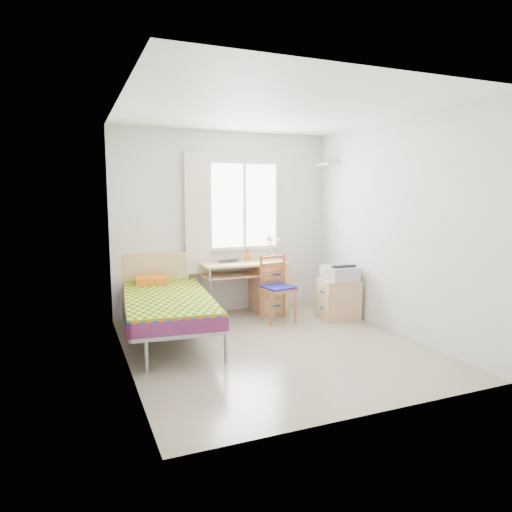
{
  "coord_description": "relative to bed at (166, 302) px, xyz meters",
  "views": [
    {
      "loc": [
        -2.09,
        -4.53,
        1.71
      ],
      "look_at": [
        0.0,
        0.55,
        0.97
      ],
      "focal_mm": 32.0,
      "sensor_mm": 36.0,
      "label": 1
    }
  ],
  "objects": [
    {
      "name": "floor",
      "position": [
        1.06,
        -0.79,
        -0.44
      ],
      "size": [
        3.5,
        3.5,
        0.0
      ],
      "primitive_type": "plane",
      "color": "#BCAD93",
      "rests_on": "ground"
    },
    {
      "name": "ceiling",
      "position": [
        1.06,
        -0.79,
        2.16
      ],
      "size": [
        3.5,
        3.5,
        0.0
      ],
      "primitive_type": "plane",
      "rotation": [
        3.14,
        0.0,
        0.0
      ],
      "color": "white",
      "rests_on": "wall_back"
    },
    {
      "name": "wall_back",
      "position": [
        1.06,
        0.96,
        0.86
      ],
      "size": [
        3.2,
        0.0,
        3.2
      ],
      "primitive_type": "plane",
      "rotation": [
        1.57,
        0.0,
        0.0
      ],
      "color": "silver",
      "rests_on": "ground"
    },
    {
      "name": "wall_left",
      "position": [
        -0.54,
        -0.79,
        0.86
      ],
      "size": [
        0.0,
        3.5,
        3.5
      ],
      "primitive_type": "plane",
      "rotation": [
        1.57,
        0.0,
        1.57
      ],
      "color": "silver",
      "rests_on": "ground"
    },
    {
      "name": "wall_right",
      "position": [
        2.66,
        -0.79,
        0.86
      ],
      "size": [
        0.0,
        3.5,
        3.5
      ],
      "primitive_type": "plane",
      "rotation": [
        1.57,
        0.0,
        -1.57
      ],
      "color": "silver",
      "rests_on": "ground"
    },
    {
      "name": "window",
      "position": [
        1.36,
        0.93,
        1.11
      ],
      "size": [
        1.1,
        0.04,
        1.3
      ],
      "color": "white",
      "rests_on": "wall_back"
    },
    {
      "name": "curtain",
      "position": [
        0.64,
        0.89,
        1.01
      ],
      "size": [
        0.35,
        0.05,
        1.7
      ],
      "primitive_type": "cube",
      "color": "beige",
      "rests_on": "wall_back"
    },
    {
      "name": "floating_shelf",
      "position": [
        2.55,
        0.61,
        1.71
      ],
      "size": [
        0.2,
        0.32,
        0.03
      ],
      "primitive_type": "cube",
      "color": "white",
      "rests_on": "wall_right"
    },
    {
      "name": "bed",
      "position": [
        0.0,
        0.0,
        0.0
      ],
      "size": [
        1.19,
        2.2,
        0.92
      ],
      "rotation": [
        0.0,
        0.0,
        -0.1
      ],
      "color": "gray",
      "rests_on": "floor"
    },
    {
      "name": "desk",
      "position": [
        1.56,
        0.66,
        -0.03
      ],
      "size": [
        1.22,
        0.58,
        0.76
      ],
      "rotation": [
        0.0,
        0.0,
        -0.02
      ],
      "color": "#DDB474",
      "rests_on": "floor"
    },
    {
      "name": "chair",
      "position": [
        1.55,
        0.18,
        0.07
      ],
      "size": [
        0.46,
        0.46,
        0.91
      ],
      "rotation": [
        0.0,
        0.0,
        0.19
      ],
      "color": "#AC6B21",
      "rests_on": "floor"
    },
    {
      "name": "cabinet",
      "position": [
        2.38,
        -0.03,
        -0.17
      ],
      "size": [
        0.56,
        0.51,
        0.55
      ],
      "rotation": [
        0.0,
        0.0,
        -0.14
      ],
      "color": "tan",
      "rests_on": "floor"
    },
    {
      "name": "printer",
      "position": [
        2.39,
        -0.04,
        0.2
      ],
      "size": [
        0.41,
        0.47,
        0.19
      ],
      "rotation": [
        0.0,
        0.0,
        -0.05
      ],
      "color": "#A9ACB1",
      "rests_on": "cabinet"
    },
    {
      "name": "laptop",
      "position": [
        1.07,
        0.74,
        0.33
      ],
      "size": [
        0.36,
        0.27,
        0.03
      ],
      "primitive_type": "imported",
      "rotation": [
        0.0,
        0.0,
        0.18
      ],
      "color": "black",
      "rests_on": "desk"
    },
    {
      "name": "pen_cup",
      "position": [
        1.35,
        0.81,
        0.37
      ],
      "size": [
        0.09,
        0.09,
        0.11
      ],
      "primitive_type": "cylinder",
      "rotation": [
        0.0,
        0.0,
        0.01
      ],
      "color": "orange",
      "rests_on": "desk"
    },
    {
      "name": "task_lamp",
      "position": [
        1.66,
        0.63,
        0.54
      ],
      "size": [
        0.21,
        0.31,
        0.37
      ],
      "rotation": [
        0.0,
        0.0,
        -0.19
      ],
      "color": "white",
      "rests_on": "desk"
    },
    {
      "name": "book",
      "position": [
        1.01,
        0.65,
        0.15
      ],
      "size": [
        0.2,
        0.25,
        0.02
      ],
      "primitive_type": "imported",
      "rotation": [
        0.0,
        0.0,
        0.17
      ],
      "color": "gray",
      "rests_on": "desk"
    }
  ]
}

